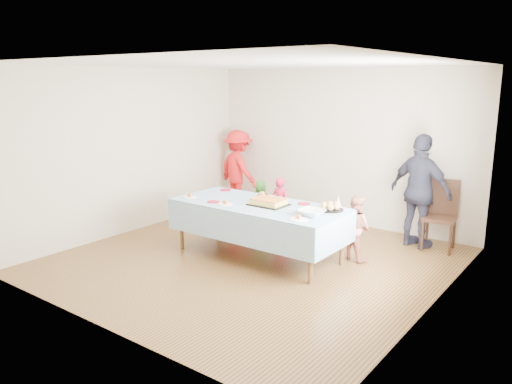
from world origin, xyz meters
The scene contains 22 objects.
ground centered at (0.00, 0.00, 0.00)m, with size 5.00×5.00×0.00m, color #462B14.
room_walls centered at (0.05, 0.00, 1.77)m, with size 5.04×5.04×2.72m.
party_table centered at (-0.04, 0.17, 0.72)m, with size 2.50×1.10×0.78m.
birthday_cake centered at (0.12, 0.20, 0.82)m, with size 0.51×0.40×0.09m.
rolls_tray centered at (0.95, 0.46, 0.82)m, with size 0.35×0.35×0.11m.
punch_bowl centered at (0.90, 0.07, 0.82)m, with size 0.34×0.34×0.08m, color silver.
party_hat centered at (0.98, 0.63, 0.87)m, with size 0.11×0.11×0.19m, color silver.
fork_pile centered at (0.66, 0.02, 0.81)m, with size 0.24×0.18×0.07m, color white, non-canonical shape.
plate_red_far_a centered at (-0.98, 0.58, 0.79)m, with size 0.17×0.17×0.01m, color #B50D2A.
plate_red_far_b centered at (-0.30, 0.62, 0.79)m, with size 0.17×0.17×0.01m, color #B50D2A.
plate_red_far_c centered at (-0.06, 0.52, 0.79)m, with size 0.20×0.20×0.01m, color #B50D2A.
plate_red_far_d centered at (0.49, 0.54, 0.79)m, with size 0.18×0.18×0.01m, color #B50D2A.
plate_red_near centered at (-0.61, -0.13, 0.79)m, with size 0.18×0.18×0.01m, color #B50D2A.
plate_white_left centered at (-1.08, -0.13, 0.79)m, with size 0.20×0.20×0.01m, color white.
plate_white_mid centered at (-0.38, -0.14, 0.79)m, with size 0.20×0.20×0.01m, color white.
plate_white_right centered at (0.86, -0.18, 0.79)m, with size 0.22×0.22×0.01m, color white.
dining_chair centered at (1.94, 2.10, 0.58)m, with size 0.51×0.51×1.05m.
toddler_left centered at (-0.50, 1.43, 0.45)m, with size 0.33×0.22×0.91m, color #E41C44.
toddler_mid centered at (-1.03, 1.58, 0.39)m, with size 0.38×0.25×0.78m, color #337C29.
toddler_right centered at (1.13, 0.90, 0.46)m, with size 0.45×0.35×0.93m, color #C07059.
adult_left centered at (-2.03, 2.20, 0.77)m, with size 1.00×0.57×1.54m, color red.
adult_right centered at (1.65, 1.97, 0.86)m, with size 1.01×0.42×1.73m, color #2A2B3A.
Camera 1 is at (4.03, -5.32, 2.48)m, focal length 35.00 mm.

